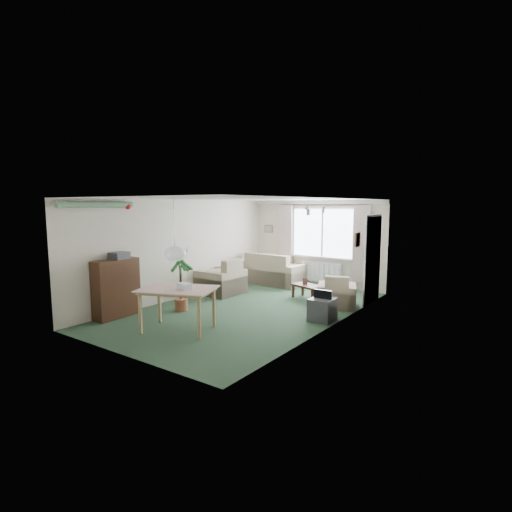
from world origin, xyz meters
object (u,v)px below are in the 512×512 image
Objects in this scene: bookshelf at (116,288)px; pet_bed at (337,299)px; sofa at (274,268)px; armchair_corner at (337,290)px; armchair_left at (221,276)px; tv_cube at (322,310)px; dining_table at (178,310)px; houseplant at (181,279)px; coffee_table at (307,292)px.

bookshelf is 4.97m from pet_bed.
armchair_corner is at bearing 153.10° from sofa.
sofa is 2.59m from pet_bed.
tv_cube is at bearing 78.99° from armchair_left.
dining_table is (1.31, -2.75, -0.07)m from armchair_left.
bookshelf is (-0.34, -2.87, 0.14)m from armchair_left.
houseplant is 3.70m from pet_bed.
armchair_corner reaches higher than pet_bed.
armchair_left is 0.73× the size of houseplant.
dining_table is (-0.77, -3.54, 0.21)m from coffee_table.
armchair_left is at bearing 79.58° from sofa.
coffee_table is (2.08, 0.79, -0.28)m from armchair_left.
sofa reaches higher than dining_table.
sofa is 1.51× the size of bookshelf.
armchair_corner is 0.70× the size of bookshelf.
dining_table is (-1.66, -3.25, 0.01)m from armchair_corner.
tv_cube is (1.89, 2.06, -0.16)m from dining_table.
armchair_left reaches higher than sofa.
armchair_corner is 1.08× the size of coffee_table.
bookshelf is at bearing -122.40° from houseplant.
pet_bed is at bearing 47.74° from bookshelf.
tv_cube is (3.20, -0.69, -0.23)m from armchair_left.
armchair_corner is 1.47× the size of pet_bed.
coffee_table is (-0.89, 0.29, -0.20)m from armchair_corner.
pet_bed is (2.38, -0.93, -0.39)m from sofa.
dining_table reaches higher than tv_cube.
houseplant is 1.41m from dining_table.
sofa is at bearing 78.09° from bookshelf.
armchair_corner is 0.81× the size of armchair_left.
bookshelf reaches higher than armchair_corner.
tv_cube is at bearing 20.59° from houseplant.
bookshelf is at bearing -129.19° from pet_bed.
houseplant is at bearing 54.53° from bookshelf.
bookshelf is 0.98× the size of dining_table.
armchair_left is at bearing -160.93° from pet_bed.
houseplant is at bearing 90.95° from sofa.
sofa reaches higher than pet_bed.
tv_cube reaches higher than pet_bed.
sofa is 4.82m from bookshelf.
sofa is 3.66m from houseplant.
houseplant is (0.70, 1.11, 0.10)m from bookshelf.
armchair_left is 1.81× the size of pet_bed.
armchair_corner is at bearing 40.85° from houseplant.
armchair_left reaches higher than tv_cube.
coffee_table is at bearing -166.15° from pet_bed.
armchair_left is at bearing 101.67° from houseplant.
houseplant is (-1.72, -2.55, 0.53)m from coffee_table.
armchair_left reaches higher than dining_table.
armchair_corner is (2.58, -1.39, -0.08)m from sofa.
pet_bed is (-0.42, 1.66, -0.17)m from tv_cube.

